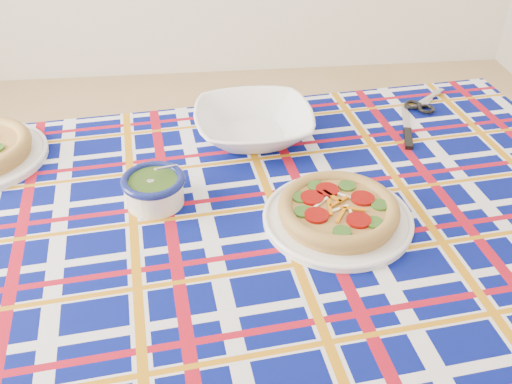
{
  "coord_description": "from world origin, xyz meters",
  "views": [
    {
      "loc": [
        0.08,
        -1.34,
        1.49
      ],
      "look_at": [
        0.18,
        -0.38,
        0.79
      ],
      "focal_mm": 40.0,
      "sensor_mm": 36.0,
      "label": 1
    }
  ],
  "objects_px": {
    "dining_table": "(245,253)",
    "main_focaccia_plate": "(338,210)",
    "pesto_bowl": "(154,187)",
    "serving_bowl": "(254,124)"
  },
  "relations": [
    {
      "from": "pesto_bowl",
      "to": "serving_bowl",
      "type": "xyz_separation_m",
      "value": [
        0.23,
        0.25,
        -0.0
      ]
    },
    {
      "from": "dining_table",
      "to": "main_focaccia_plate",
      "type": "relative_size",
      "value": 5.6
    },
    {
      "from": "serving_bowl",
      "to": "main_focaccia_plate",
      "type": "bearing_deg",
      "value": -69.01
    },
    {
      "from": "dining_table",
      "to": "pesto_bowl",
      "type": "relative_size",
      "value": 13.08
    },
    {
      "from": "dining_table",
      "to": "main_focaccia_plate",
      "type": "height_order",
      "value": "main_focaccia_plate"
    },
    {
      "from": "dining_table",
      "to": "pesto_bowl",
      "type": "distance_m",
      "value": 0.23
    },
    {
      "from": "main_focaccia_plate",
      "to": "dining_table",
      "type": "bearing_deg",
      "value": 176.2
    },
    {
      "from": "dining_table",
      "to": "main_focaccia_plate",
      "type": "bearing_deg",
      "value": -9.99
    },
    {
      "from": "pesto_bowl",
      "to": "serving_bowl",
      "type": "bearing_deg",
      "value": 46.8
    },
    {
      "from": "main_focaccia_plate",
      "to": "serving_bowl",
      "type": "bearing_deg",
      "value": 110.99
    }
  ]
}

